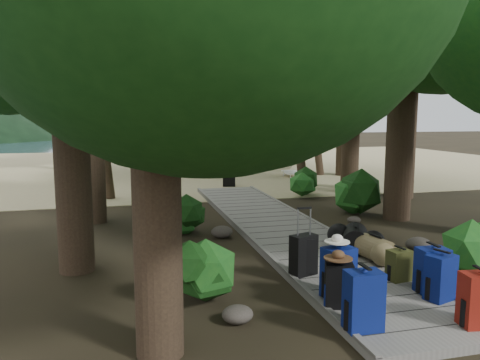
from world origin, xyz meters
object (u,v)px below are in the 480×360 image
object	(u,v)px
backpack_right_a	(479,297)
lone_suitcase_on_sand	(229,177)
backpack_left_c	(338,269)
duffel_right_khaki	(375,249)
backpack_left_b	(339,282)
backpack_right_c	(432,268)
backpack_left_a	(364,297)
backpack_right_d	(399,263)
duffel_right_black	(355,239)
suitcase_on_boardwalk	(303,255)
kayak	(143,178)
backpack_right_b	(441,275)
sun_lounger	(292,169)

from	to	relation	value
backpack_right_a	lone_suitcase_on_sand	world-z (taller)	backpack_right_a
backpack_left_c	duffel_right_khaki	distance (m)	1.97
backpack_left_b	lone_suitcase_on_sand	xyz separation A→B (m)	(1.14, 11.61, -0.07)
backpack_right_c	backpack_left_a	bearing A→B (deg)	-149.95
backpack_left_b	backpack_right_d	size ratio (longest dim) A/B	1.26
duffel_right_black	suitcase_on_boardwalk	xyz separation A→B (m)	(-1.47, -1.02, 0.09)
backpack_right_c	kayak	distance (m)	14.11
duffel_right_black	backpack_left_b	bearing A→B (deg)	-94.93
backpack_left_a	suitcase_on_boardwalk	bearing A→B (deg)	90.98
backpack_right_a	backpack_left_c	bearing A→B (deg)	141.78
backpack_left_a	backpack_left_b	world-z (taller)	backpack_left_a
backpack_left_a	backpack_left_b	xyz separation A→B (m)	(0.02, 0.70, -0.07)
backpack_left_a	backpack_right_c	size ratio (longest dim) A/B	1.10
backpack_right_d	duffel_right_khaki	distance (m)	1.00
backpack_right_d	backpack_left_a	bearing A→B (deg)	-142.91
backpack_left_b	lone_suitcase_on_sand	distance (m)	11.67
backpack_left_a	backpack_right_b	size ratio (longest dim) A/B	1.13
backpack_right_c	backpack_right_a	bearing A→B (deg)	-96.53
backpack_right_a	lone_suitcase_on_sand	bearing A→B (deg)	98.83
suitcase_on_boardwalk	kayak	size ratio (longest dim) A/B	0.24
duffel_right_khaki	sun_lounger	bearing A→B (deg)	68.78
backpack_right_c	sun_lounger	bearing A→B (deg)	79.74
backpack_right_a	backpack_right_d	distance (m)	1.67
backpack_right_b	sun_lounger	bearing A→B (deg)	60.09
backpack_left_c	backpack_right_d	world-z (taller)	backpack_left_c
backpack_left_b	suitcase_on_boardwalk	world-z (taller)	backpack_left_b
sun_lounger	suitcase_on_boardwalk	bearing A→B (deg)	-102.55
lone_suitcase_on_sand	backpack_left_a	bearing A→B (deg)	-79.90
backpack_left_b	duffel_right_khaki	xyz separation A→B (m)	(1.54, 1.70, -0.12)
backpack_right_a	duffel_right_black	distance (m)	3.30
suitcase_on_boardwalk	lone_suitcase_on_sand	size ratio (longest dim) A/B	0.90
backpack_right_c	duffel_right_khaki	bearing A→B (deg)	92.14
backpack_left_a	suitcase_on_boardwalk	world-z (taller)	backpack_left_a
backpack_left_a	lone_suitcase_on_sand	xyz separation A→B (m)	(1.17, 12.31, -0.14)
duffel_right_black	backpack_left_a	bearing A→B (deg)	-88.89
duffel_right_black	suitcase_on_boardwalk	world-z (taller)	suitcase_on_boardwalk
lone_suitcase_on_sand	sun_lounger	xyz separation A→B (m)	(3.30, 2.10, -0.05)
backpack_right_d	backpack_right_a	bearing A→B (deg)	-97.80
backpack_left_c	backpack_right_c	xyz separation A→B (m)	(1.40, -0.18, -0.03)
backpack_right_b	suitcase_on_boardwalk	world-z (taller)	backpack_right_b
backpack_right_d	lone_suitcase_on_sand	world-z (taller)	lone_suitcase_on_sand
duffel_right_black	kayak	xyz separation A→B (m)	(-3.48, 11.47, -0.20)
duffel_right_black	suitcase_on_boardwalk	bearing A→B (deg)	-117.62
suitcase_on_boardwalk	lone_suitcase_on_sand	xyz separation A→B (m)	(1.12, 10.30, -0.06)
backpack_right_a	suitcase_on_boardwalk	distance (m)	2.65
backpack_right_a	backpack_right_b	size ratio (longest dim) A/B	1.04
backpack_left_a	backpack_left_c	bearing A→B (deg)	82.66
kayak	backpack_left_c	bearing A→B (deg)	-79.29
backpack_right_a	lone_suitcase_on_sand	size ratio (longest dim) A/B	1.01
backpack_right_b	kayak	world-z (taller)	backpack_right_b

